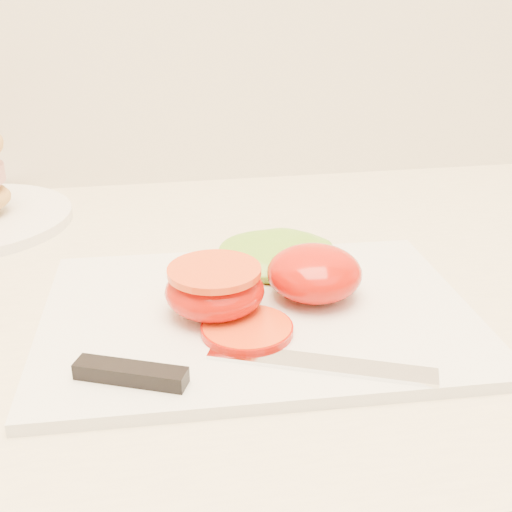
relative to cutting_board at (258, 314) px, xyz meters
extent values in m
cube|color=silver|center=(0.00, 0.00, 0.00)|extent=(0.37, 0.28, 0.01)
ellipsoid|color=#BF0C00|center=(0.05, 0.01, 0.03)|extent=(0.08, 0.08, 0.05)
ellipsoid|color=#BF0C00|center=(-0.04, 0.00, 0.03)|extent=(0.08, 0.08, 0.04)
cylinder|color=red|center=(-0.04, 0.00, 0.04)|extent=(0.08, 0.08, 0.01)
cylinder|color=#DF4F0E|center=(-0.02, -0.04, 0.01)|extent=(0.07, 0.07, 0.01)
ellipsoid|color=#81A62C|center=(0.03, 0.08, 0.02)|extent=(0.13, 0.10, 0.03)
cube|color=silver|center=(0.03, -0.09, 0.01)|extent=(0.16, 0.09, 0.00)
cube|color=black|center=(-0.11, -0.09, 0.01)|extent=(0.08, 0.05, 0.01)
camera|label=1|loc=(-0.09, -0.48, 0.27)|focal=45.00mm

